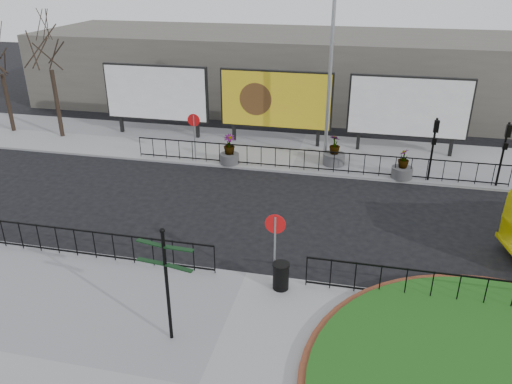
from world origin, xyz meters
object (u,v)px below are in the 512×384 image
(lamp_post, at_px, (330,68))
(planter_b, at_px, (334,155))
(billboard_mid, at_px, (276,100))
(planter_c, at_px, (402,168))
(fingerpost_sign, at_px, (166,274))
(planter_a, at_px, (229,153))
(litter_bin, at_px, (281,276))

(lamp_post, xyz_separation_m, planter_b, (0.49, -0.57, -4.19))
(billboard_mid, height_order, planter_c, billboard_mid)
(fingerpost_sign, relative_size, planter_a, 2.25)
(litter_bin, bearing_deg, lamp_post, 88.69)
(planter_a, bearing_deg, planter_c, 0.00)
(billboard_mid, distance_m, planter_a, 4.39)
(planter_a, bearing_deg, litter_bin, -66.12)
(planter_a, bearing_deg, billboard_mid, 64.75)
(planter_a, distance_m, planter_b, 5.29)
(lamp_post, bearing_deg, planter_c, -22.91)
(billboard_mid, bearing_deg, litter_bin, -78.58)
(litter_bin, height_order, planter_b, planter_b)
(billboard_mid, xyz_separation_m, litter_bin, (2.74, -13.57, -2.03))
(fingerpost_sign, height_order, planter_b, fingerpost_sign)
(lamp_post, relative_size, planter_b, 5.97)
(planter_b, xyz_separation_m, planter_c, (3.29, -1.03, -0.02))
(billboard_mid, bearing_deg, fingerpost_sign, -89.18)
(lamp_post, xyz_separation_m, litter_bin, (-0.27, -11.60, -4.25))
(litter_bin, xyz_separation_m, planter_c, (4.05, 10.00, 0.04))
(litter_bin, bearing_deg, planter_b, 86.07)
(planter_a, relative_size, planter_b, 0.98)
(fingerpost_sign, bearing_deg, planter_c, 74.55)
(litter_bin, relative_size, planter_a, 0.59)
(billboard_mid, xyz_separation_m, fingerpost_sign, (0.24, -16.47, -0.42))
(fingerpost_sign, bearing_deg, billboard_mid, 102.32)
(planter_c, bearing_deg, billboard_mid, 152.27)
(lamp_post, relative_size, planter_a, 6.11)
(lamp_post, height_order, planter_a, lamp_post)
(lamp_post, bearing_deg, billboard_mid, 146.75)
(planter_a, bearing_deg, planter_b, 11.21)
(fingerpost_sign, relative_size, litter_bin, 3.81)
(fingerpost_sign, height_order, planter_c, fingerpost_sign)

